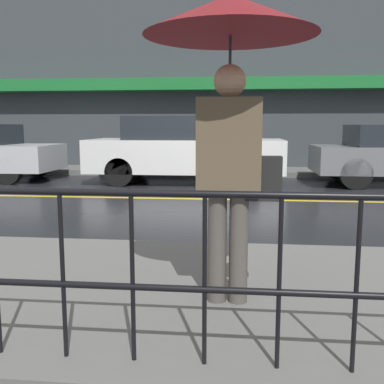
% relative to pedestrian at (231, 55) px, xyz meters
% --- Properties ---
extents(ground_plane, '(80.00, 80.00, 0.00)m').
position_rel_pedestrian_xyz_m(ground_plane, '(-0.66, 5.33, -1.84)').
color(ground_plane, black).
extents(sidewalk_near, '(28.00, 2.72, 0.14)m').
position_rel_pedestrian_xyz_m(sidewalk_near, '(-0.66, 0.25, -1.77)').
color(sidewalk_near, '#60605E').
rests_on(sidewalk_near, ground_plane).
extents(sidewalk_far, '(28.00, 1.71, 0.14)m').
position_rel_pedestrian_xyz_m(sidewalk_far, '(-0.66, 9.90, -1.77)').
color(sidewalk_far, '#60605E').
rests_on(sidewalk_far, ground_plane).
extents(lane_marking, '(25.20, 0.12, 0.01)m').
position_rel_pedestrian_xyz_m(lane_marking, '(-0.66, 5.33, -1.84)').
color(lane_marking, gold).
rests_on(lane_marking, ground_plane).
extents(building_storefront, '(28.00, 0.85, 6.86)m').
position_rel_pedestrian_xyz_m(building_storefront, '(-0.66, 10.88, 1.55)').
color(building_storefront, '#383D42').
rests_on(building_storefront, ground_plane).
extents(railing_foreground, '(12.00, 0.04, 0.92)m').
position_rel_pedestrian_xyz_m(railing_foreground, '(-0.66, -0.87, -1.12)').
color(railing_foreground, black).
rests_on(railing_foreground, sidewalk_near).
extents(pedestrian, '(1.15, 1.15, 2.07)m').
position_rel_pedestrian_xyz_m(pedestrian, '(0.00, 0.00, 0.00)').
color(pedestrian, '#4C4742').
rests_on(pedestrian, sidewalk_near).
extents(car_white, '(4.65, 1.93, 1.60)m').
position_rel_pedestrian_xyz_m(car_white, '(-1.28, 7.82, -1.03)').
color(car_white, silver).
rests_on(car_white, ground_plane).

